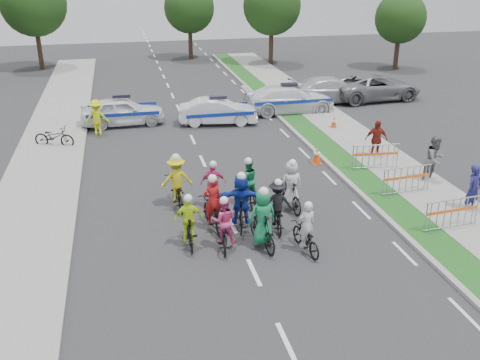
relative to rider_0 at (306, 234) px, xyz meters
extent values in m
plane|color=#28282B|center=(-1.78, -0.81, -0.55)|extent=(90.00, 90.00, 0.00)
cube|color=gray|center=(3.32, 4.19, -0.49)|extent=(0.20, 60.00, 0.12)
cube|color=#1A4C18|center=(4.02, 4.19, -0.50)|extent=(1.20, 60.00, 0.11)
cube|color=gray|center=(5.82, 4.19, -0.49)|extent=(2.40, 60.00, 0.13)
cube|color=gray|center=(-8.28, 4.19, -0.49)|extent=(3.00, 60.00, 0.13)
imported|color=black|center=(0.00, 0.01, -0.13)|extent=(0.79, 1.69, 0.85)
imported|color=silver|center=(0.00, -0.04, 0.34)|extent=(0.56, 0.41, 1.42)
sphere|color=white|center=(0.00, -0.09, 0.98)|extent=(0.25, 0.25, 0.25)
imported|color=black|center=(-1.19, 0.56, 0.02)|extent=(0.79, 1.95, 1.14)
imported|color=#17814B|center=(-1.19, 0.51, 0.48)|extent=(0.90, 0.65, 1.71)
sphere|color=white|center=(-1.19, 0.46, 1.29)|extent=(0.30, 0.30, 0.30)
imported|color=black|center=(-2.32, 0.78, -0.11)|extent=(0.84, 1.75, 0.88)
imported|color=#D33A7D|center=(-2.32, 0.73, 0.36)|extent=(0.79, 0.66, 1.47)
sphere|color=white|center=(-2.32, 0.68, 1.03)|extent=(0.25, 0.25, 0.25)
imported|color=black|center=(-3.32, 1.11, -0.06)|extent=(0.50, 1.66, 0.99)
imported|color=#D6FF1A|center=(-3.32, 1.06, 0.37)|extent=(0.88, 0.38, 1.49)
sphere|color=white|center=(-3.32, 1.01, 1.06)|extent=(0.26, 0.26, 0.26)
imported|color=black|center=(-0.43, 1.60, -0.10)|extent=(0.82, 1.79, 0.91)
imported|color=black|center=(-0.43, 1.55, 0.38)|extent=(1.04, 0.68, 1.51)
sphere|color=white|center=(-0.43, 1.50, 1.08)|extent=(0.26, 0.26, 0.26)
imported|color=black|center=(-1.52, 1.96, 0.00)|extent=(0.87, 1.91, 1.11)
imported|color=#1732AF|center=(-1.52, 1.91, 0.46)|extent=(1.61, 0.78, 1.67)
sphere|color=white|center=(-1.52, 1.86, 1.25)|extent=(0.29, 0.29, 0.29)
imported|color=black|center=(-2.43, 2.05, -0.06)|extent=(0.91, 1.94, 0.98)
imported|color=#B51617|center=(-2.43, 2.00, 0.44)|extent=(0.65, 0.47, 1.63)
sphere|color=white|center=(-2.43, 1.95, 1.21)|extent=(0.28, 0.28, 0.28)
imported|color=black|center=(0.43, 2.84, -0.02)|extent=(0.69, 1.83, 1.08)
imported|color=silver|center=(0.43, 2.79, 0.43)|extent=(0.84, 0.59, 1.61)
sphere|color=white|center=(0.43, 2.74, 1.19)|extent=(0.28, 0.28, 0.28)
imported|color=black|center=(-0.91, 3.60, -0.10)|extent=(0.76, 1.79, 0.92)
imported|color=#167C47|center=(-0.91, 3.55, 0.39)|extent=(0.79, 0.64, 1.53)
sphere|color=white|center=(-0.91, 3.50, 1.09)|extent=(0.26, 0.26, 0.26)
imported|color=black|center=(-2.12, 3.65, -0.06)|extent=(0.58, 1.69, 1.00)
imported|color=#DD3D88|center=(-2.12, 3.60, 0.37)|extent=(0.90, 0.43, 1.50)
sphere|color=white|center=(-2.12, 3.55, 1.06)|extent=(0.26, 0.26, 0.26)
imported|color=black|center=(-3.34, 3.97, -0.04)|extent=(0.79, 1.98, 1.02)
imported|color=yellow|center=(-3.34, 3.92, 0.48)|extent=(1.14, 0.70, 1.70)
sphere|color=white|center=(-3.34, 3.87, 1.28)|extent=(0.30, 0.30, 0.30)
imported|color=white|center=(-4.95, 14.43, 0.17)|extent=(4.34, 1.92, 1.45)
imported|color=white|center=(-0.09, 13.53, 0.11)|extent=(4.22, 2.00, 1.34)
imported|color=white|center=(4.18, 14.83, 0.20)|extent=(5.22, 2.18, 1.51)
imported|color=#B7B8BC|center=(7.43, 16.50, 0.19)|extent=(5.13, 2.10, 1.49)
imported|color=slate|center=(10.21, 16.46, 0.22)|extent=(5.77, 2.99, 1.55)
imported|color=navy|center=(6.42, 1.27, 0.30)|extent=(0.72, 0.59, 1.70)
imported|color=slate|center=(6.53, 3.87, 0.40)|extent=(1.13, 1.01, 1.91)
imported|color=maroon|center=(5.60, 6.91, 0.30)|extent=(1.05, 0.56, 1.70)
imported|color=#CFE90C|center=(-6.20, 12.98, 0.32)|extent=(1.18, 0.74, 1.76)
cube|color=#F24C0C|center=(2.90, 6.85, -0.54)|extent=(0.40, 0.40, 0.03)
cone|color=#F24C0C|center=(2.90, 6.85, -0.20)|extent=(0.36, 0.36, 0.70)
cylinder|color=silver|center=(2.90, 6.85, -0.10)|extent=(0.29, 0.29, 0.08)
cube|color=#F24C0C|center=(5.43, 11.19, -0.54)|extent=(0.40, 0.40, 0.03)
cone|color=#F24C0C|center=(5.43, 11.19, -0.20)|extent=(0.36, 0.36, 0.70)
cylinder|color=silver|center=(5.43, 11.19, -0.10)|extent=(0.29, 0.29, 0.08)
imported|color=black|center=(-8.12, 11.53, -0.06)|extent=(1.99, 1.26, 0.99)
cylinder|color=#382619|center=(7.22, 29.19, 1.07)|extent=(0.36, 0.36, 3.25)
sphere|color=#193B13|center=(7.22, 29.19, 4.00)|extent=(4.55, 4.55, 4.55)
cylinder|color=#382619|center=(16.22, 25.19, 0.82)|extent=(0.36, 0.36, 2.75)
sphere|color=#193B13|center=(16.22, 25.19, 3.30)|extent=(3.85, 3.85, 3.85)
cylinder|color=#382619|center=(-10.78, 31.19, 1.20)|extent=(0.36, 0.36, 3.50)
sphere|color=#193B13|center=(-10.78, 31.19, 4.35)|extent=(4.90, 4.90, 4.90)
cylinder|color=#382619|center=(1.22, 33.19, 0.95)|extent=(0.36, 0.36, 3.00)
sphere|color=#193B13|center=(1.22, 33.19, 3.65)|extent=(4.20, 4.20, 4.20)
camera|label=1|loc=(-4.98, -13.12, 7.56)|focal=40.00mm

